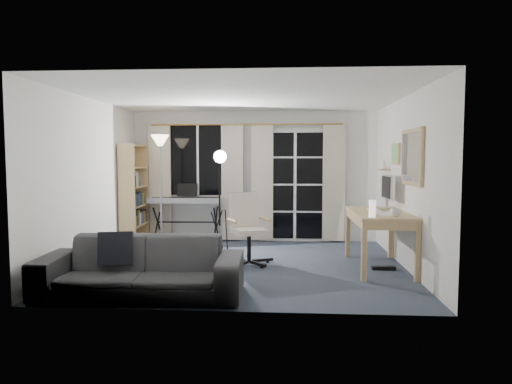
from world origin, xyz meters
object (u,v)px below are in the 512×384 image
(bookshelf, at_px, (132,198))
(office_chair, at_px, (246,221))
(sofa, at_px, (141,257))
(keyboard_piano, at_px, (187,201))
(torchiere_lamp, at_px, (160,157))
(studio_light, at_px, (220,168))
(mug, at_px, (396,211))
(monitor, at_px, (387,188))
(desk, at_px, (379,219))

(bookshelf, distance_m, office_chair, 2.47)
(bookshelf, xyz_separation_m, sofa, (1.10, -2.94, -0.41))
(bookshelf, distance_m, keyboard_piano, 0.96)
(torchiere_lamp, xyz_separation_m, keyboard_piano, (0.32, 0.56, -0.79))
(studio_light, bearing_deg, keyboard_piano, 125.86)
(bookshelf, distance_m, mug, 4.54)
(keyboard_piano, height_order, sofa, keyboard_piano)
(torchiere_lamp, bearing_deg, monitor, -11.69)
(torchiere_lamp, distance_m, office_chair, 2.05)
(office_chair, distance_m, monitor, 2.14)
(sofa, bearing_deg, monitor, 30.00)
(keyboard_piano, bearing_deg, sofa, -89.38)
(keyboard_piano, bearing_deg, mug, -38.06)
(monitor, relative_size, mug, 4.39)
(desk, bearing_deg, bookshelf, 159.54)
(monitor, bearing_deg, studio_light, 163.32)
(bookshelf, relative_size, torchiere_lamp, 0.92)
(bookshelf, xyz_separation_m, studio_light, (1.60, -0.25, 0.53))
(desk, relative_size, sofa, 0.66)
(studio_light, relative_size, sofa, 0.76)
(office_chair, bearing_deg, monitor, -17.89)
(office_chair, bearing_deg, sofa, -145.08)
(bookshelf, xyz_separation_m, mug, (4.10, -1.96, 0.01))
(office_chair, distance_m, mug, 2.12)
(studio_light, relative_size, mug, 13.14)
(office_chair, bearing_deg, bookshelf, 125.84)
(studio_light, xyz_separation_m, office_chair, (0.53, -0.98, -0.76))
(bookshelf, bearing_deg, torchiere_lamp, -25.08)
(keyboard_piano, bearing_deg, monitor, -24.50)
(desk, bearing_deg, mug, -79.16)
(studio_light, distance_m, desk, 2.77)
(bookshelf, distance_m, monitor, 4.32)
(keyboard_piano, distance_m, studio_light, 1.08)
(mug, height_order, sofa, mug)
(office_chair, xyz_separation_m, monitor, (2.07, 0.23, 0.48))
(studio_light, bearing_deg, monitor, -31.75)
(office_chair, bearing_deg, torchiere_lamp, 123.61)
(bookshelf, distance_m, studio_light, 1.70)
(keyboard_piano, relative_size, monitor, 2.45)
(torchiere_lamp, height_order, mug, torchiere_lamp)
(office_chair, height_order, monitor, monitor)
(office_chair, height_order, desk, office_chair)
(office_chair, bearing_deg, desk, -30.93)
(sofa, bearing_deg, desk, 25.11)
(bookshelf, bearing_deg, sofa, -70.86)
(keyboard_piano, xyz_separation_m, mug, (3.20, -2.26, 0.10))
(bookshelf, height_order, studio_light, bookshelf)
(torchiere_lamp, height_order, studio_light, torchiere_lamp)
(monitor, height_order, sofa, monitor)
(torchiere_lamp, distance_m, studio_light, 1.02)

